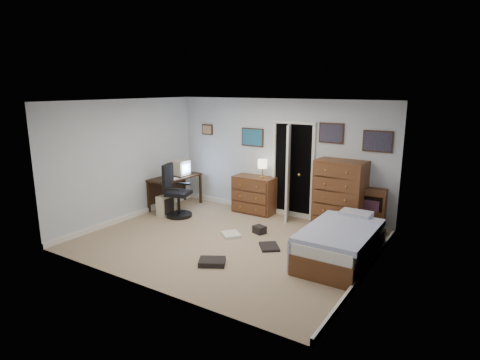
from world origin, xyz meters
name	(u,v)px	position (x,y,z in m)	size (l,w,h in m)	color
floor	(227,242)	(0.00, 0.00, -0.01)	(5.00, 4.00, 0.02)	tan
computer_desk	(172,183)	(-2.29, 1.12, 0.57)	(0.61, 1.28, 0.74)	black
crt_monitor	(180,168)	(-2.18, 1.27, 0.92)	(0.39, 0.36, 0.35)	beige
keyboard	(170,180)	(-2.02, 0.77, 0.75)	(0.15, 0.39, 0.02)	beige
pc_tower	(166,205)	(-2.00, 0.57, 0.22)	(0.21, 0.41, 0.44)	beige
office_chair	(176,196)	(-1.75, 0.63, 0.44)	(0.68, 0.68, 1.14)	black
media_stack	(199,183)	(-2.32, 2.14, 0.35)	(0.14, 0.14, 0.71)	maroon
low_dresser	(254,195)	(-0.47, 1.77, 0.41)	(0.92, 0.46, 0.82)	brown
table_lamp	(263,164)	(-0.27, 1.77, 1.11)	(0.21, 0.21, 0.40)	gold
doorway	(299,169)	(0.35, 2.27, 1.00)	(0.96, 1.12, 2.05)	black
tall_dresser	(340,195)	(1.47, 1.75, 0.69)	(0.93, 0.55, 1.37)	brown
headboard_bookcase	(359,208)	(1.83, 1.86, 0.46)	(0.97, 0.27, 0.87)	brown
bed	(341,243)	(1.99, 0.35, 0.30)	(1.03, 1.91, 0.62)	brown
wall_posters	(304,136)	(0.57, 1.98, 1.75)	(4.38, 0.04, 0.60)	#331E11
floor_clutter	(239,245)	(0.32, -0.10, 0.04)	(1.37, 1.96, 0.14)	black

